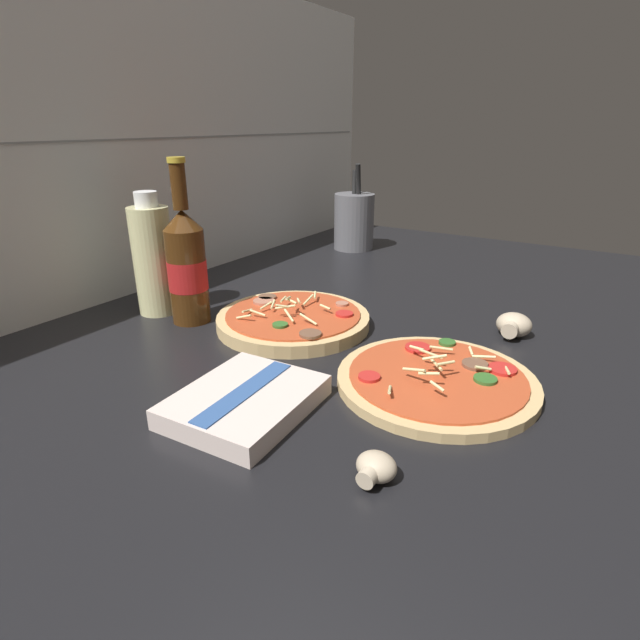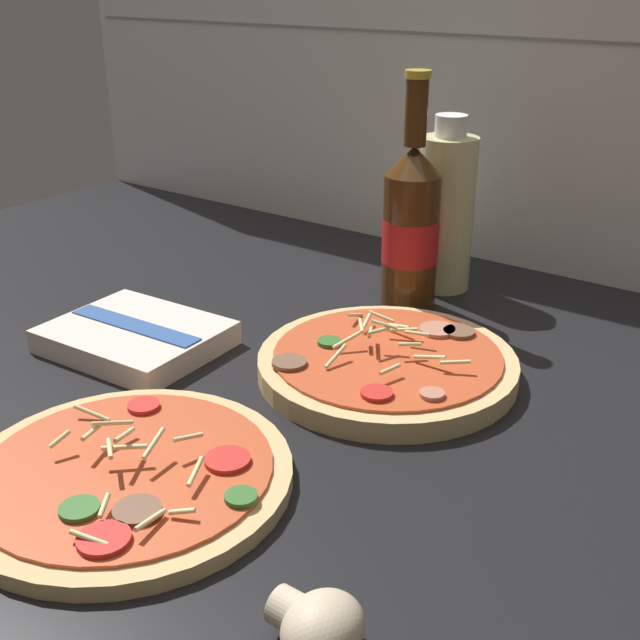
# 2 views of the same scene
# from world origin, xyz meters

# --- Properties ---
(counter_slab) EXTENTS (1.60, 0.90, 0.03)m
(counter_slab) POSITION_xyz_m (0.00, 0.00, 0.01)
(counter_slab) COLOR black
(counter_slab) RESTS_ON ground
(tile_backsplash) EXTENTS (1.60, 0.01, 0.60)m
(tile_backsplash) POSITION_xyz_m (0.00, 0.45, 0.30)
(tile_backsplash) COLOR white
(tile_backsplash) RESTS_ON ground
(pizza_near) EXTENTS (0.24, 0.24, 0.04)m
(pizza_near) POSITION_xyz_m (-0.08, -0.16, 0.03)
(pizza_near) COLOR tan
(pizza_near) RESTS_ON counter_slab
(pizza_far) EXTENTS (0.24, 0.24, 0.05)m
(pizza_far) POSITION_xyz_m (-0.01, 0.10, 0.04)
(pizza_far) COLOR tan
(pizza_far) RESTS_ON counter_slab
(beer_bottle) EXTENTS (0.06, 0.06, 0.26)m
(beer_bottle) POSITION_xyz_m (-0.08, 0.25, 0.12)
(beer_bottle) COLOR #47280F
(beer_bottle) RESTS_ON counter_slab
(oil_bottle) EXTENTS (0.07, 0.07, 0.20)m
(oil_bottle) POSITION_xyz_m (-0.08, 0.33, 0.12)
(oil_bottle) COLOR beige
(oil_bottle) RESTS_ON counter_slab
(mushroom_left) EXTENTS (0.05, 0.05, 0.04)m
(mushroom_left) POSITION_xyz_m (0.13, -0.21, 0.04)
(mushroom_left) COLOR beige
(mushroom_left) RESTS_ON counter_slab
(mushroom_right) EXTENTS (0.04, 0.04, 0.03)m
(mushroom_right) POSITION_xyz_m (-0.27, -0.18, 0.04)
(mushroom_right) COLOR beige
(mushroom_right) RESTS_ON counter_slab
(utensil_crock) EXTENTS (0.10, 0.10, 0.21)m
(utensil_crock) POSITION_xyz_m (0.50, 0.27, 0.10)
(utensil_crock) COLOR slate
(utensil_crock) RESTS_ON counter_slab
(dish_towel) EXTENTS (0.17, 0.14, 0.03)m
(dish_towel) POSITION_xyz_m (-0.25, 0.00, 0.04)
(dish_towel) COLOR beige
(dish_towel) RESTS_ON counter_slab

